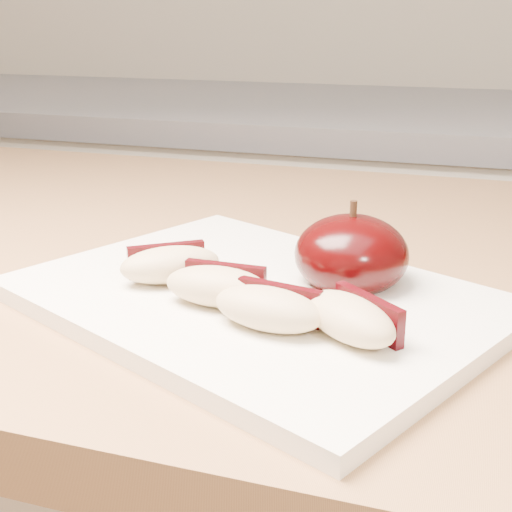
% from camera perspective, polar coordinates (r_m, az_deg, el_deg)
% --- Properties ---
extents(back_cabinet, '(2.40, 0.62, 0.94)m').
position_cam_1_polar(back_cabinet, '(1.42, 9.53, -7.21)').
color(back_cabinet, silver).
rests_on(back_cabinet, ground).
extents(cutting_board, '(0.38, 0.34, 0.01)m').
position_cam_1_polar(cutting_board, '(0.49, -0.00, -3.48)').
color(cutting_board, white).
rests_on(cutting_board, island_counter).
extents(apple_half, '(0.09, 0.09, 0.07)m').
position_cam_1_polar(apple_half, '(0.50, 7.63, 0.11)').
color(apple_half, black).
rests_on(apple_half, cutting_board).
extents(apple_wedge_a, '(0.08, 0.07, 0.03)m').
position_cam_1_polar(apple_wedge_a, '(0.50, -6.91, -0.65)').
color(apple_wedge_a, tan).
rests_on(apple_wedge_a, cutting_board).
extents(apple_wedge_b, '(0.07, 0.04, 0.03)m').
position_cam_1_polar(apple_wedge_b, '(0.46, -3.03, -2.38)').
color(apple_wedge_b, tan).
rests_on(apple_wedge_b, cutting_board).
extents(apple_wedge_c, '(0.07, 0.05, 0.03)m').
position_cam_1_polar(apple_wedge_c, '(0.42, 1.10, -4.18)').
color(apple_wedge_c, tan).
rests_on(apple_wedge_c, cutting_board).
extents(apple_wedge_d, '(0.08, 0.07, 0.03)m').
position_cam_1_polar(apple_wedge_d, '(0.42, 7.63, -4.91)').
color(apple_wedge_d, tan).
rests_on(apple_wedge_d, cutting_board).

